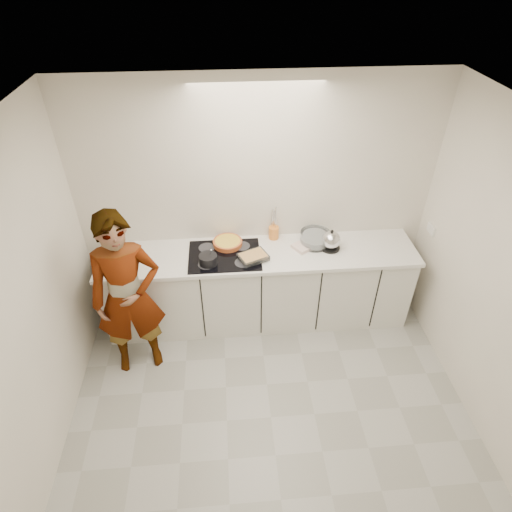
{
  "coord_description": "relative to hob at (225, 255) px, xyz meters",
  "views": [
    {
      "loc": [
        -0.32,
        -2.19,
        3.51
      ],
      "look_at": [
        -0.05,
        1.05,
        1.05
      ],
      "focal_mm": 30.0,
      "sensor_mm": 36.0,
      "label": 1
    }
  ],
  "objects": [
    {
      "name": "wall_back",
      "position": [
        0.35,
        0.34,
        0.38
      ],
      "size": [
        3.6,
        0.0,
        2.6
      ],
      "primitive_type": "cube",
      "color": "silver",
      "rests_on": "ground"
    },
    {
      "name": "wall_right",
      "position": [
        2.15,
        -1.24,
        0.38
      ],
      "size": [
        0.02,
        3.2,
        2.6
      ],
      "color": "silver",
      "rests_on": "ground"
    },
    {
      "name": "kettle",
      "position": [
        1.09,
        0.04,
        0.09
      ],
      "size": [
        0.21,
        0.21,
        0.23
      ],
      "color": "black",
      "rests_on": "countertop"
    },
    {
      "name": "tart_dish",
      "position": [
        0.04,
        0.17,
        0.03
      ],
      "size": [
        0.36,
        0.36,
        0.05
      ],
      "color": "#BD5427",
      "rests_on": "hob"
    },
    {
      "name": "saucepan",
      "position": [
        -0.16,
        -0.13,
        0.06
      ],
      "size": [
        0.23,
        0.23,
        0.17
      ],
      "color": "black",
      "rests_on": "hob"
    },
    {
      "name": "wall_left",
      "position": [
        -1.45,
        -1.26,
        0.38
      ],
      "size": [
        0.0,
        3.2,
        2.6
      ],
      "primitive_type": "cube",
      "color": "silver",
      "rests_on": "ground"
    },
    {
      "name": "hob",
      "position": [
        0.0,
        0.0,
        0.0
      ],
      "size": [
        0.72,
        0.54,
        0.01
      ],
      "primitive_type": "cube",
      "color": "black",
      "rests_on": "countertop"
    },
    {
      "name": "utensil_crock",
      "position": [
        0.53,
        0.28,
        0.06
      ],
      "size": [
        0.14,
        0.14,
        0.14
      ],
      "primitive_type": "cylinder",
      "rotation": [
        0.0,
        0.0,
        -0.37
      ],
      "color": "orange",
      "rests_on": "countertop"
    },
    {
      "name": "tea_towel",
      "position": [
        0.83,
        0.08,
        0.01
      ],
      "size": [
        0.29,
        0.27,
        0.04
      ],
      "primitive_type": "cube",
      "rotation": [
        0.0,
        0.0,
        0.57
      ],
      "color": "white",
      "rests_on": "countertop"
    },
    {
      "name": "mixing_bowl",
      "position": [
        0.94,
        0.13,
        0.06
      ],
      "size": [
        0.33,
        0.33,
        0.14
      ],
      "color": "silver",
      "rests_on": "countertop"
    },
    {
      "name": "base_cabinets",
      "position": [
        0.35,
        0.02,
        -0.48
      ],
      "size": [
        3.2,
        0.58,
        0.87
      ],
      "primitive_type": "cube",
      "color": "silver",
      "rests_on": "floor"
    },
    {
      "name": "baking_dish",
      "position": [
        0.28,
        -0.09,
        0.04
      ],
      "size": [
        0.33,
        0.29,
        0.05
      ],
      "color": "silver",
      "rests_on": "hob"
    },
    {
      "name": "ceiling",
      "position": [
        0.35,
        -1.26,
        1.68
      ],
      "size": [
        3.6,
        3.2,
        0.0
      ],
      "primitive_type": "cube",
      "color": "white",
      "rests_on": "wall_back"
    },
    {
      "name": "cook",
      "position": [
        -0.89,
        -0.5,
        -0.04
      ],
      "size": [
        0.71,
        0.54,
        1.75
      ],
      "primitive_type": "imported",
      "rotation": [
        0.0,
        0.0,
        0.2
      ],
      "color": "silver",
      "rests_on": "floor"
    },
    {
      "name": "floor",
      "position": [
        0.35,
        -1.26,
        -0.92
      ],
      "size": [
        3.6,
        3.2,
        0.0
      ],
      "primitive_type": "cube",
      "color": "#ABAAA3",
      "rests_on": "ground"
    },
    {
      "name": "countertop",
      "position": [
        0.35,
        0.02,
        -0.03
      ],
      "size": [
        3.24,
        0.64,
        0.04
      ],
      "primitive_type": "cube",
      "color": "white",
      "rests_on": "base_cabinets"
    }
  ]
}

